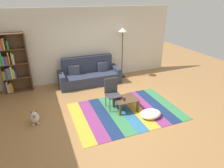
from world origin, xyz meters
name	(u,v)px	position (x,y,z in m)	size (l,w,h in m)	color
ground_plane	(113,108)	(0.00, 0.00, 0.00)	(14.00, 14.00, 0.00)	#9E7042
back_wall	(88,45)	(0.00, 2.55, 1.35)	(6.80, 0.10, 2.70)	silver
rug	(126,111)	(0.27, -0.30, 0.00)	(3.03, 2.07, 0.01)	gold
couch	(90,75)	(-0.14, 2.02, 0.34)	(2.26, 0.80, 1.00)	#2D3347
bookshelf	(11,64)	(-2.71, 2.31, 1.00)	(0.90, 0.28, 1.99)	brown
coffee_table	(126,100)	(0.31, -0.19, 0.30)	(0.63, 0.55, 0.36)	#513826
pouf	(150,114)	(0.77, -0.81, 0.11)	(0.60, 0.46, 0.19)	white
dog	(35,117)	(-2.16, 0.09, 0.16)	(0.22, 0.35, 0.40)	beige
standing_lamp	(123,37)	(1.26, 2.16, 1.64)	(0.32, 0.32, 1.96)	black
tv_remote	(124,99)	(0.24, -0.25, 0.38)	(0.04, 0.15, 0.02)	black
folding_chair	(112,91)	(0.00, 0.09, 0.53)	(0.40, 0.40, 0.90)	#38383D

